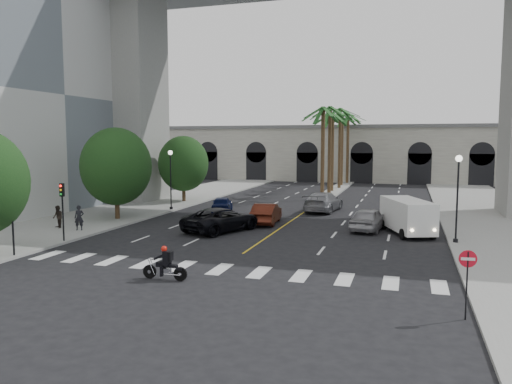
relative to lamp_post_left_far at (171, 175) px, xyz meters
name	(u,v)px	position (x,y,z in m)	size (l,w,h in m)	color
ground	(230,262)	(11.40, -16.00, -3.22)	(140.00, 140.00, 0.00)	black
sidewalk_left	(129,210)	(-3.60, -1.00, -3.15)	(8.00, 100.00, 0.15)	gray
sidewalk_right	(501,227)	(26.40, -1.00, -3.15)	(8.00, 100.00, 0.15)	gray
median	(336,190)	(11.40, 22.00, -3.12)	(2.00, 24.00, 0.20)	gray
pier_building	(352,153)	(11.40, 39.00, 1.04)	(71.00, 10.50, 8.50)	beige
palm_a	(323,112)	(11.40, 12.00, 5.88)	(3.20, 3.20, 10.30)	#47331E
palm_b	(330,112)	(11.50, 16.00, 6.15)	(3.20, 3.20, 10.60)	#47331E
palm_c	(333,117)	(11.20, 20.00, 5.69)	(3.20, 3.20, 10.10)	#47331E
palm_d	(340,113)	(11.55, 24.00, 6.43)	(3.20, 3.20, 10.90)	#47331E
palm_e	(342,118)	(11.30, 28.00, 5.97)	(3.20, 3.20, 10.40)	#47331E
palm_f	(348,117)	(11.60, 32.00, 6.24)	(3.20, 3.20, 10.70)	#47331E
street_tree_mid	(116,166)	(-1.60, -6.00, 0.99)	(5.44, 5.44, 7.21)	#382616
street_tree_far	(183,164)	(-1.60, 6.00, 0.68)	(5.04, 5.04, 6.68)	#382616
lamp_post_left_far	(171,175)	(0.00, 0.00, 0.00)	(0.40, 0.40, 5.35)	black
lamp_post_right	(458,191)	(22.80, -8.00, 0.00)	(0.40, 0.40, 5.35)	black
traffic_signal_near	(12,211)	(0.10, -18.50, -0.71)	(0.25, 0.18, 3.65)	black
traffic_signal_far	(62,202)	(0.10, -14.50, -0.71)	(0.25, 0.18, 3.65)	black
motorcycle_rider	(166,265)	(9.77, -19.91, -2.53)	(2.13, 0.58, 1.54)	black
car_a	(369,219)	(17.43, -4.62, -2.42)	(1.89, 4.70, 1.60)	#9C9BA0
car_b	(266,213)	(9.90, -4.02, -2.45)	(1.63, 4.68, 1.54)	#46180E
car_c	(222,220)	(7.84, -7.97, -2.41)	(2.70, 5.85, 1.63)	black
car_d	(323,202)	(12.90, 3.70, -2.36)	(2.40, 5.91, 1.71)	slate
car_e	(222,204)	(4.57, 0.62, -2.53)	(1.64, 4.09, 1.39)	#0E1845
cargo_van	(407,215)	(20.01, -5.32, -1.94)	(3.80, 5.77, 2.30)	white
pedestrian_a	(79,218)	(-1.26, -11.16, -2.23)	(0.61, 0.40, 1.69)	black
pedestrian_b	(58,217)	(-3.19, -10.90, -2.29)	(0.76, 0.59, 1.57)	black
do_not_enter_sign	(467,269)	(22.04, -21.37, -1.44)	(0.60, 0.08, 2.46)	black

